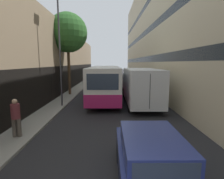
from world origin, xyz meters
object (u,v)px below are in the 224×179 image
Objects in this scene: car_hatchback at (152,163)px; street_lamp at (59,32)px; box_truck at (140,85)px; pedestrian at (16,117)px; panel_van at (105,78)px; street_tree_left at (68,33)px; bus at (105,82)px.

car_hatchback is 0.53× the size of street_lamp.
street_lamp reaches higher than box_truck.
street_lamp is at bearing 85.58° from pedestrian.
street_tree_left is at bearing -110.69° from panel_van.
box_truck is 1.72× the size of panel_van.
panel_van is at bearing 69.31° from street_tree_left.
box_truck is 7.40m from street_lamp.
pedestrian is 0.21× the size of street_lamp.
car_hatchback is 23.14m from panel_van.
street_lamp is at bearing -138.06° from bus.
bus is 11.23m from panel_van.
street_tree_left is (-0.55, 5.00, 0.74)m from street_lamp.
car_hatchback is 0.94× the size of panel_van.
pedestrian is 11.98m from street_tree_left.
pedestrian is (-6.58, -6.67, -0.55)m from box_truck.
car_hatchback is at bearing -85.14° from panel_van.
pedestrian is at bearing -94.42° from street_lamp.
bus is 3.50m from box_truck.
panel_van is at bearing 78.41° from street_lamp.
street_lamp is 5.08m from street_tree_left.
panel_van is (-3.24, 13.18, -0.50)m from box_truck.
street_tree_left is at bearing 151.25° from bus.
box_truck is at bearing 8.69° from street_lamp.
car_hatchback is 0.55× the size of box_truck.
street_tree_left is at bearing 148.73° from box_truck.
street_lamp is 0.99× the size of street_tree_left.
box_truck is at bearing -34.38° from bus.
bus is at bearing -28.75° from street_tree_left.
street_lamp is at bearing -101.59° from panel_van.
street_lamp reaches higher than bus.
box_truck is 0.97× the size of street_lamp.
street_tree_left reaches higher than box_truck.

